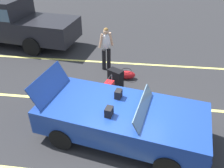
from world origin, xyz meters
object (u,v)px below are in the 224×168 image
suitcase_large_black (116,80)px  suitcase_medium_bright (109,91)px  traveler_person (106,47)px  duffel_bag (126,75)px  parked_pickup_truck_near (14,21)px  convertible_car (129,120)px

suitcase_large_black → suitcase_medium_bright: bearing=-163.5°
suitcase_medium_bright → traveler_person: size_ratio=0.54×
duffel_bag → suitcase_medium_bright: bearing=-109.4°
suitcase_large_black → traveler_person: 1.58m
duffel_bag → parked_pickup_truck_near: 6.02m
convertible_car → parked_pickup_truck_near: 7.90m
suitcase_medium_bright → parked_pickup_truck_near: 6.31m
convertible_car → suitcase_medium_bright: bearing=126.1°
suitcase_large_black → convertible_car: bearing=-133.9°
suitcase_large_black → duffel_bag: suitcase_large_black is taller
suitcase_medium_bright → traveler_person: traveler_person is taller
suitcase_large_black → suitcase_medium_bright: suitcase_medium_bright is taller
suitcase_medium_bright → traveler_person: 2.11m
traveler_person → duffel_bag: bearing=20.1°
convertible_car → parked_pickup_truck_near: parked_pickup_truck_near is taller
parked_pickup_truck_near → traveler_person: bearing=165.5°
suitcase_large_black → suitcase_medium_bright: 0.63m
parked_pickup_truck_near → suitcase_medium_bright: bearing=149.9°
convertible_car → parked_pickup_truck_near: bearing=146.8°
convertible_car → suitcase_medium_bright: 1.78m
convertible_car → duffel_bag: (-0.27, 2.93, -0.43)m
duffel_bag → convertible_car: bearing=-84.7°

